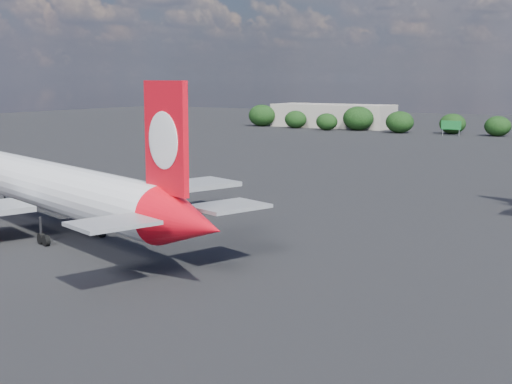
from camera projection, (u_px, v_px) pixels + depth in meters
The scene contains 4 objects.
ground at pixel (336, 193), 106.91m from camera, with size 500.00×500.00×0.00m, color black.
qantas_airliner at pixel (67, 192), 75.35m from camera, with size 50.55×48.51×16.84m.
terminal_building at pixel (333, 116), 250.80m from camera, with size 42.00×16.00×8.00m.
highway_sign at pixel (451, 125), 212.88m from camera, with size 6.00×0.30×4.50m.
Camera 1 is at (45.98, -35.76, 17.01)m, focal length 50.00 mm.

